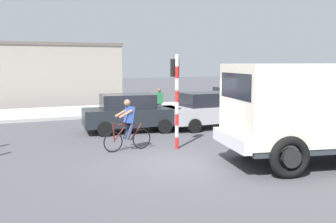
% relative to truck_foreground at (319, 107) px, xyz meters
% --- Properties ---
extents(ground_plane, '(120.00, 120.00, 0.00)m').
position_rel_truck_foreground_xyz_m(ground_plane, '(-3.73, 1.66, -1.67)').
color(ground_plane, '#4C4C51').
extents(sidewalk_far, '(80.00, 5.00, 0.16)m').
position_rel_truck_foreground_xyz_m(sidewalk_far, '(-3.73, 14.39, -1.59)').
color(sidewalk_far, '#ADADA8').
rests_on(sidewalk_far, ground).
extents(truck_foreground, '(5.79, 3.60, 2.90)m').
position_rel_truck_foreground_xyz_m(truck_foreground, '(0.00, 0.00, 0.00)').
color(truck_foreground, silver).
rests_on(truck_foreground, ground).
extents(cyclist, '(1.72, 0.53, 1.72)m').
position_rel_truck_foreground_xyz_m(cyclist, '(-4.53, 3.85, -0.80)').
color(cyclist, black).
rests_on(cyclist, ground).
extents(traffic_light_pole, '(0.24, 0.43, 3.20)m').
position_rel_truck_foreground_xyz_m(traffic_light_pole, '(-2.91, 3.52, 0.40)').
color(traffic_light_pole, red).
rests_on(traffic_light_pole, ground).
extents(car_red_near, '(4.03, 1.94, 1.60)m').
position_rel_truck_foreground_xyz_m(car_red_near, '(3.66, 9.59, -0.85)').
color(car_red_near, '#1E2328').
rests_on(car_red_near, ground).
extents(car_white_mid, '(4.05, 1.98, 1.60)m').
position_rel_truck_foreground_xyz_m(car_white_mid, '(0.24, 6.81, -0.85)').
color(car_white_mid, '#B7B7BC').
rests_on(car_white_mid, ground).
extents(car_far_side, '(4.18, 2.25, 1.60)m').
position_rel_truck_foreground_xyz_m(car_far_side, '(-3.29, 7.31, -0.85)').
color(car_far_side, '#1E2328').
rests_on(car_far_side, ground).
extents(pedestrian_near_kerb, '(0.34, 0.22, 1.62)m').
position_rel_truck_foreground_xyz_m(pedestrian_near_kerb, '(-0.85, 9.99, -0.82)').
color(pedestrian_near_kerb, '#2D334C').
rests_on(pedestrian_near_kerb, ground).
extents(building_mid_block, '(9.04, 6.45, 4.24)m').
position_rel_truck_foreground_xyz_m(building_mid_block, '(-4.61, 21.51, 0.46)').
color(building_mid_block, '#9E9389').
rests_on(building_mid_block, ground).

